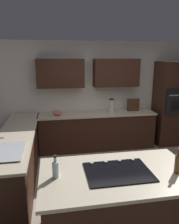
{
  "coord_description": "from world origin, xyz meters",
  "views": [
    {
      "loc": [
        1.17,
        3.29,
        2.2
      ],
      "look_at": [
        0.44,
        -0.86,
        1.15
      ],
      "focal_mm": 34.82,
      "sensor_mm": 36.0,
      "label": 1
    }
  ],
  "objects_px": {
    "sink_unit": "(7,151)",
    "oil_bottle": "(55,169)",
    "wall_oven": "(171,104)",
    "second_bottle": "(178,163)",
    "blender": "(111,107)",
    "cooktop": "(118,171)",
    "spice_rack": "(133,105)",
    "mixing_bowl": "(58,113)"
  },
  "relations": [
    {
      "from": "blender",
      "to": "second_bottle",
      "type": "distance_m",
      "value": 2.9
    },
    {
      "from": "blender",
      "to": "mixing_bowl",
      "type": "relative_size",
      "value": 1.62
    },
    {
      "from": "wall_oven",
      "to": "blender",
      "type": "relative_size",
      "value": 6.15
    },
    {
      "from": "sink_unit",
      "to": "blender",
      "type": "height_order",
      "value": "blender"
    },
    {
      "from": "cooktop",
      "to": "second_bottle",
      "type": "bearing_deg",
      "value": 168.84
    },
    {
      "from": "sink_unit",
      "to": "mixing_bowl",
      "type": "distance_m",
      "value": 2.12
    },
    {
      "from": "wall_oven",
      "to": "sink_unit",
      "type": "height_order",
      "value": "wall_oven"
    },
    {
      "from": "spice_rack",
      "to": "oil_bottle",
      "type": "relative_size",
      "value": 1.15
    },
    {
      "from": "cooktop",
      "to": "spice_rack",
      "type": "bearing_deg",
      "value": -114.1
    },
    {
      "from": "wall_oven",
      "to": "second_bottle",
      "type": "relative_size",
      "value": 7.12
    },
    {
      "from": "spice_rack",
      "to": "cooktop",
      "type": "bearing_deg",
      "value": 65.9
    },
    {
      "from": "wall_oven",
      "to": "oil_bottle",
      "type": "relative_size",
      "value": 8.01
    },
    {
      "from": "mixing_bowl",
      "to": "blender",
      "type": "bearing_deg",
      "value": -180.0
    },
    {
      "from": "blender",
      "to": "mixing_bowl",
      "type": "xyz_separation_m",
      "value": [
        1.3,
        0.0,
        -0.09
      ]
    },
    {
      "from": "sink_unit",
      "to": "oil_bottle",
      "type": "relative_size",
      "value": 2.65
    },
    {
      "from": "sink_unit",
      "to": "mixing_bowl",
      "type": "xyz_separation_m",
      "value": [
        -0.78,
        -1.97,
        0.04
      ]
    },
    {
      "from": "mixing_bowl",
      "to": "oil_bottle",
      "type": "distance_m",
      "value": 2.76
    },
    {
      "from": "mixing_bowl",
      "to": "sink_unit",
      "type": "bearing_deg",
      "value": 68.43
    },
    {
      "from": "spice_rack",
      "to": "blender",
      "type": "bearing_deg",
      "value": 10.52
    },
    {
      "from": "wall_oven",
      "to": "cooktop",
      "type": "distance_m",
      "value": 3.62
    },
    {
      "from": "wall_oven",
      "to": "mixing_bowl",
      "type": "bearing_deg",
      "value": 0.54
    },
    {
      "from": "sink_unit",
      "to": "cooktop",
      "type": "distance_m",
      "value": 1.6
    },
    {
      "from": "sink_unit",
      "to": "blender",
      "type": "bearing_deg",
      "value": -136.55
    },
    {
      "from": "oil_bottle",
      "to": "second_bottle",
      "type": "bearing_deg",
      "value": 174.03
    },
    {
      "from": "mixing_bowl",
      "to": "spice_rack",
      "type": "height_order",
      "value": "spice_rack"
    },
    {
      "from": "wall_oven",
      "to": "mixing_bowl",
      "type": "distance_m",
      "value": 2.9
    },
    {
      "from": "mixing_bowl",
      "to": "second_bottle",
      "type": "height_order",
      "value": "second_bottle"
    },
    {
      "from": "spice_rack",
      "to": "second_bottle",
      "type": "relative_size",
      "value": 1.02
    },
    {
      "from": "blender",
      "to": "spice_rack",
      "type": "distance_m",
      "value": 0.61
    },
    {
      "from": "blender",
      "to": "spice_rack",
      "type": "height_order",
      "value": "blender"
    },
    {
      "from": "cooktop",
      "to": "second_bottle",
      "type": "relative_size",
      "value": 2.55
    },
    {
      "from": "spice_rack",
      "to": "oil_bottle",
      "type": "height_order",
      "value": "spice_rack"
    },
    {
      "from": "sink_unit",
      "to": "spice_rack",
      "type": "distance_m",
      "value": 3.39
    },
    {
      "from": "blender",
      "to": "cooktop",
      "type": "bearing_deg",
      "value": 76.03
    },
    {
      "from": "wall_oven",
      "to": "spice_rack",
      "type": "height_order",
      "value": "wall_oven"
    },
    {
      "from": "blender",
      "to": "second_bottle",
      "type": "bearing_deg",
      "value": 89.66
    },
    {
      "from": "oil_bottle",
      "to": "wall_oven",
      "type": "bearing_deg",
      "value": -137.24
    },
    {
      "from": "spice_rack",
      "to": "wall_oven",
      "type": "bearing_deg",
      "value": 175.2
    },
    {
      "from": "second_bottle",
      "to": "sink_unit",
      "type": "bearing_deg",
      "value": -24.34
    },
    {
      "from": "sink_unit",
      "to": "spice_rack",
      "type": "xyz_separation_m",
      "value": [
        -2.68,
        -2.08,
        0.13
      ]
    },
    {
      "from": "blender",
      "to": "mixing_bowl",
      "type": "bearing_deg",
      "value": 0.0
    },
    {
      "from": "blender",
      "to": "spice_rack",
      "type": "bearing_deg",
      "value": -169.48
    }
  ]
}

